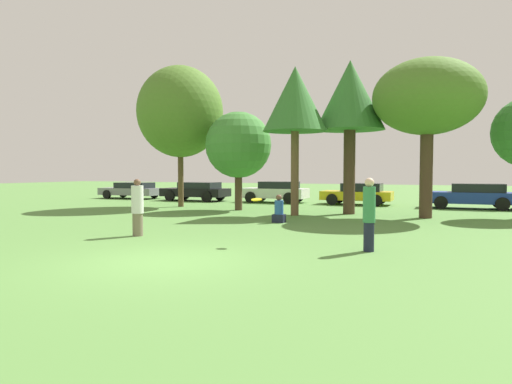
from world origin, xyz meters
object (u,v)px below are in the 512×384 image
(person_catcher, at_px, (369,214))
(tree_4, at_px, (427,98))
(parked_car_grey, at_px, (132,190))
(parked_car_yellow, at_px, (358,193))
(frisbee, at_px, (257,200))
(tree_2, at_px, (295,100))
(tree_1, at_px, (238,145))
(parked_car_black, at_px, (196,191))
(parked_car_white, at_px, (276,191))
(tree_3, at_px, (350,98))
(person_thrower, at_px, (137,207))
(bystander_sitting, at_px, (279,211))
(tree_0, at_px, (180,112))
(parked_car_blue, at_px, (472,195))

(person_catcher, xyz_separation_m, tree_4, (0.94, 8.96, 4.08))
(parked_car_grey, xyz_separation_m, parked_car_yellow, (16.12, 0.36, 0.05))
(frisbee, height_order, tree_2, tree_2)
(person_catcher, height_order, tree_1, tree_1)
(parked_car_black, bearing_deg, parked_car_white, -174.32)
(person_catcher, bearing_deg, parked_car_yellow, -79.27)
(tree_3, xyz_separation_m, parked_car_yellow, (-0.65, 5.95, -4.65))
(person_thrower, relative_size, parked_car_white, 0.43)
(frisbee, distance_m, bystander_sitting, 5.37)
(bystander_sitting, distance_m, tree_4, 7.92)
(frisbee, height_order, parked_car_white, parked_car_white)
(tree_0, xyz_separation_m, tree_4, (12.78, -1.16, -0.21))
(tree_1, height_order, parked_car_blue, tree_1)
(parked_car_blue, bearing_deg, bystander_sitting, 54.14)
(parked_car_blue, bearing_deg, tree_3, 45.02)
(tree_4, bearing_deg, frisbee, -112.91)
(person_thrower, bearing_deg, parked_car_blue, 56.09)
(parked_car_white, xyz_separation_m, parked_car_yellow, (5.11, 0.19, -0.04))
(tree_4, height_order, parked_car_black, tree_4)
(tree_1, bearing_deg, parked_car_black, 136.33)
(parked_car_blue, bearing_deg, frisbee, 68.59)
(tree_3, bearing_deg, frisbee, -93.14)
(tree_2, bearing_deg, person_catcher, -60.40)
(tree_3, bearing_deg, parked_car_blue, 45.02)
(tree_1, xyz_separation_m, parked_car_grey, (-11.21, 5.75, -2.65))
(tree_0, bearing_deg, tree_4, -5.19)
(person_catcher, relative_size, tree_0, 0.23)
(tree_1, bearing_deg, frisbee, -62.21)
(tree_1, height_order, tree_3, tree_3)
(tree_3, bearing_deg, person_thrower, -115.33)
(person_thrower, relative_size, tree_0, 0.22)
(person_catcher, bearing_deg, parked_car_white, -62.29)
(person_catcher, xyz_separation_m, parked_car_white, (-8.15, 15.27, -0.22))
(person_catcher, bearing_deg, tree_4, -96.37)
(person_thrower, distance_m, tree_1, 9.76)
(parked_car_black, bearing_deg, tree_3, 154.96)
(tree_3, distance_m, tree_4, 3.39)
(parked_car_grey, bearing_deg, parked_car_blue, 179.44)
(parked_car_grey, height_order, parked_car_yellow, parked_car_yellow)
(person_thrower, relative_size, bystander_sitting, 1.61)
(frisbee, bearing_deg, tree_3, 86.86)
(frisbee, relative_size, parked_car_black, 0.06)
(frisbee, bearing_deg, person_thrower, 178.13)
(frisbee, bearing_deg, tree_1, 117.79)
(tree_2, xyz_separation_m, parked_car_yellow, (1.45, 7.56, -4.43))
(tree_4, bearing_deg, tree_3, 170.64)
(person_thrower, xyz_separation_m, tree_1, (-1.03, 9.40, 2.40))
(tree_4, bearing_deg, tree_1, 177.45)
(tree_1, bearing_deg, tree_2, -22.82)
(tree_3, bearing_deg, tree_4, -9.36)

